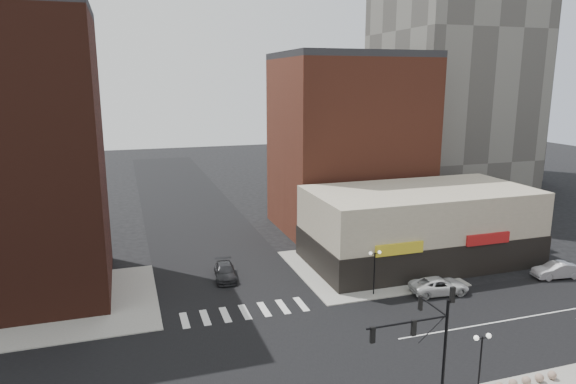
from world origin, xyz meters
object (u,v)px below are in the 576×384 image
street_lamp_se_a (481,349)px  dark_sedan_north (225,272)px  traffic_signal (428,332)px  street_lamp_ne (375,261)px  silver_sedan (557,270)px  white_suv (439,286)px

street_lamp_se_a → dark_sedan_north: size_ratio=0.84×
traffic_signal → street_lamp_ne: traffic_signal is taller
dark_sedan_north → silver_sedan: bearing=-11.5°
street_lamp_ne → dark_sedan_north: street_lamp_ne is taller
street_lamp_ne → white_suv: bearing=-14.1°
traffic_signal → silver_sedan: traffic_signal is taller
silver_sedan → traffic_signal: bearing=-52.2°
traffic_signal → white_suv: (10.74, 14.33, -4.20)m
traffic_signal → dark_sedan_north: bearing=107.2°
street_lamp_se_a → white_suv: 16.29m
traffic_signal → dark_sedan_north: traffic_signal is taller
traffic_signal → dark_sedan_north: size_ratio=1.56×
street_lamp_se_a → white_suv: bearing=64.3°
white_suv → silver_sedan: 13.44m
silver_sedan → dark_sedan_north: 33.19m
silver_sedan → street_lamp_ne: bearing=-87.6°
traffic_signal → silver_sedan: bearing=30.1°
street_lamp_se_a → silver_sedan: size_ratio=0.87×
street_lamp_ne → silver_sedan: street_lamp_ne is taller
street_lamp_se_a → traffic_signal: bearing=177.4°
white_suv → silver_sedan: bearing=-85.0°
white_suv → dark_sedan_north: bearing=68.1°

